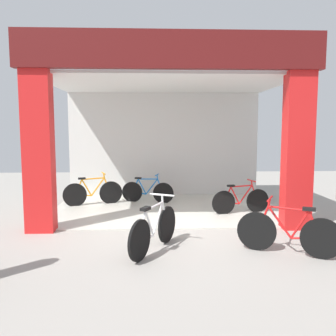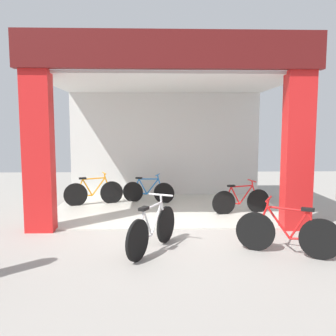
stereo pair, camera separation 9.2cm
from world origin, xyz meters
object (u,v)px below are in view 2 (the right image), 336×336
Objects in this scene: bicycle_inside_0 at (241,201)px; bicycle_inside_2 at (94,192)px; bicycle_inside_1 at (148,191)px; bicycle_parked_0 at (153,230)px; bicycle_parked_1 at (287,233)px.

bicycle_inside_2 reaches higher than bicycle_inside_0.
bicycle_inside_1 is 3.92m from bicycle_parked_0.
bicycle_parked_1 reaches higher than bicycle_inside_0.
bicycle_parked_1 is at bearing -60.65° from bicycle_inside_1.
bicycle_parked_0 is at bearing 173.44° from bicycle_parked_1.
bicycle_parked_1 reaches higher than bicycle_inside_2.
bicycle_inside_1 is at bearing 10.23° from bicycle_inside_2.
bicycle_inside_0 is 1.02× the size of bicycle_inside_1.
bicycle_inside_0 is 0.96× the size of bicycle_inside_2.
bicycle_inside_1 is at bearing 92.51° from bicycle_parked_0.
bicycle_parked_1 is (2.34, -4.16, 0.05)m from bicycle_inside_1.
bicycle_parked_1 is (0.09, -2.80, 0.04)m from bicycle_inside_0.
bicycle_inside_2 is at bearing 134.09° from bicycle_parked_1.
bicycle_inside_1 is at bearing 148.84° from bicycle_inside_0.
bicycle_parked_1 is (3.78, -3.90, 0.02)m from bicycle_inside_2.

